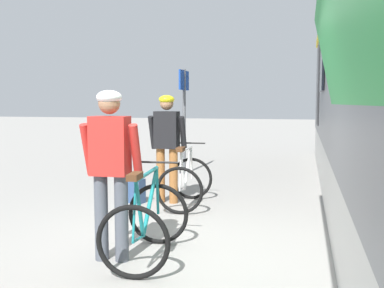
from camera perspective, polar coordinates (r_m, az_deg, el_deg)
name	(u,v)px	position (r m, az deg, el deg)	size (l,w,h in m)	color
ground_plane	(176,252)	(4.83, -2.20, -14.25)	(80.00, 80.00, 0.00)	gray
cyclist_near_in_dark	(167,139)	(6.91, -3.39, 0.70)	(0.62, 0.32, 1.76)	#935B2D
cyclist_far_in_red	(110,160)	(4.41, -10.90, -2.11)	(0.63, 0.34, 1.76)	#4C515B
bicycle_near_white	(186,181)	(6.74, -0.82, -5.01)	(0.80, 1.13, 0.99)	black
bicycle_far_teal	(147,222)	(4.49, -6.10, -10.41)	(0.82, 1.14, 0.99)	black
backpack_on_platform	(136,191)	(7.06, -7.57, -6.24)	(0.28, 0.18, 0.40)	navy
platform_sign_post	(184,104)	(9.70, -1.08, 5.45)	(0.08, 0.70, 2.40)	#595B60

